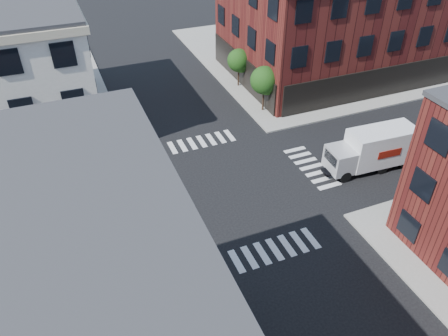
% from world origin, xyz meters
% --- Properties ---
extents(ground, '(120.00, 120.00, 0.00)m').
position_xyz_m(ground, '(0.00, 0.00, 0.00)').
color(ground, black).
rests_on(ground, ground).
extents(sidewalk_ne, '(30.00, 30.00, 0.15)m').
position_xyz_m(sidewalk_ne, '(21.00, 21.00, 0.07)').
color(sidewalk_ne, gray).
rests_on(sidewalk_ne, ground).
extents(building_ne, '(25.00, 16.00, 12.00)m').
position_xyz_m(building_ne, '(20.50, 16.00, 6.00)').
color(building_ne, '#3F110F').
rests_on(building_ne, ground).
extents(tree_near, '(2.69, 2.69, 4.49)m').
position_xyz_m(tree_near, '(7.56, 9.98, 3.16)').
color(tree_near, black).
rests_on(tree_near, ground).
extents(tree_far, '(2.43, 2.43, 4.07)m').
position_xyz_m(tree_far, '(7.56, 15.98, 2.87)').
color(tree_far, black).
rests_on(tree_far, ground).
extents(signal_pole, '(1.29, 1.24, 4.60)m').
position_xyz_m(signal_pole, '(-6.72, -6.68, 2.86)').
color(signal_pole, black).
rests_on(signal_pole, ground).
extents(box_truck, '(7.66, 2.68, 3.42)m').
position_xyz_m(box_truck, '(11.33, -1.83, 1.78)').
color(box_truck, silver).
rests_on(box_truck, ground).
extents(traffic_cone, '(0.51, 0.51, 0.74)m').
position_xyz_m(traffic_cone, '(-5.31, -5.70, 0.36)').
color(traffic_cone, '#D55209').
rests_on(traffic_cone, ground).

